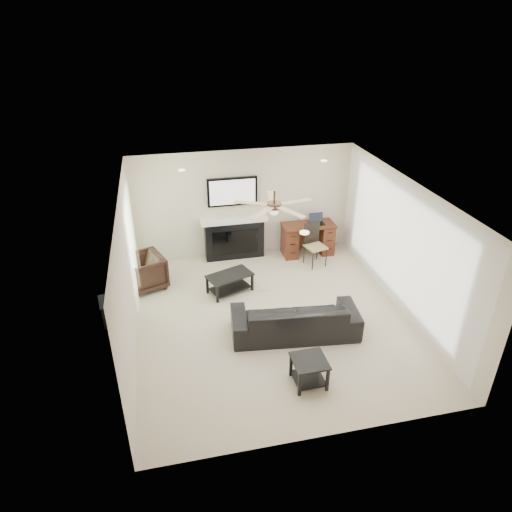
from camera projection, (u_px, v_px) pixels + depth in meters
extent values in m
plane|color=#B8AC94|center=(273.00, 319.00, 8.56)|extent=(5.50, 5.50, 0.00)
cube|color=white|center=(276.00, 193.00, 7.38)|extent=(5.00, 5.50, 0.04)
cube|color=beige|center=(244.00, 204.00, 10.34)|extent=(5.00, 0.04, 2.50)
cube|color=beige|center=(331.00, 366.00, 5.61)|extent=(5.00, 0.04, 2.50)
cube|color=beige|center=(128.00, 277.00, 7.50)|extent=(0.04, 5.50, 2.50)
cube|color=beige|center=(405.00, 247.00, 8.45)|extent=(0.04, 5.50, 2.50)
cube|color=white|center=(400.00, 246.00, 8.53)|extent=(0.04, 5.10, 2.40)
cube|color=#93BC89|center=(133.00, 246.00, 8.93)|extent=(0.04, 1.80, 2.10)
cylinder|color=#382619|center=(274.00, 205.00, 7.59)|extent=(1.40, 1.40, 0.30)
imported|color=black|center=(295.00, 318.00, 8.05)|extent=(2.32, 1.12, 0.65)
imported|color=black|center=(144.00, 272.00, 9.39)|extent=(1.02, 1.01, 0.73)
cube|color=black|center=(230.00, 283.00, 9.31)|extent=(1.02, 0.79, 0.40)
cube|color=black|center=(309.00, 371.00, 6.99)|extent=(0.53, 0.53, 0.45)
cube|color=black|center=(115.00, 310.00, 8.44)|extent=(0.58, 0.58, 0.45)
cube|color=black|center=(234.00, 220.00, 10.28)|extent=(1.52, 0.34, 1.91)
cube|color=#3E240F|center=(308.00, 239.00, 10.71)|extent=(1.22, 0.56, 0.76)
cube|color=black|center=(316.00, 245.00, 10.19)|extent=(0.52, 0.53, 0.97)
cube|color=black|center=(317.00, 219.00, 10.50)|extent=(0.33, 0.24, 0.23)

